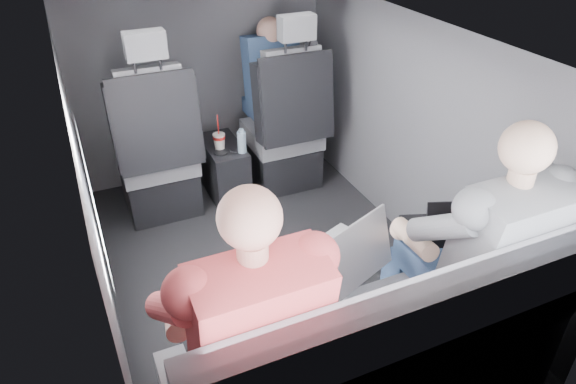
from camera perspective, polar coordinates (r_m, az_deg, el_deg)
name	(u,v)px	position (r m, az deg, el deg)	size (l,w,h in m)	color
floor	(273,266)	(3.07, -1.71, -8.25)	(2.60, 2.60, 0.00)	black
ceiling	(268,36)	(2.42, -2.24, 16.89)	(2.60, 2.60, 0.00)	#B2B2AD
panel_left	(90,206)	(2.54, -21.10, -1.41)	(0.02, 2.60, 1.35)	#56565B
panel_right	(413,136)	(3.09, 13.77, 6.06)	(0.02, 2.60, 1.35)	#56565B
panel_front	(202,86)	(3.81, -9.55, 11.55)	(1.80, 0.02, 1.35)	#56565B
panel_back	(422,345)	(1.80, 14.71, -16.13)	(1.80, 0.02, 1.35)	#56565B
side_window	(92,195)	(2.16, -20.92, -0.35)	(0.02, 0.75, 0.42)	white
seatbelt	(296,89)	(3.35, 0.84, 11.37)	(0.05, 0.01, 0.65)	black
front_seat_left	(158,160)	(3.43, -14.26, 3.51)	(0.52, 0.58, 1.26)	black
front_seat_right	(285,135)	(3.65, -0.33, 6.36)	(0.52, 0.58, 1.26)	black
center_console	(224,170)	(3.64, -7.08, 2.47)	(0.24, 0.48, 0.41)	black
rear_bench	(373,366)	(2.19, 9.47, -18.49)	(1.60, 0.57, 0.92)	slate
soda_cup	(219,141)	(3.45, -7.64, 5.65)	(0.08, 0.08, 0.25)	white
water_bottle	(242,142)	(3.40, -5.16, 5.59)	(0.06, 0.06, 0.17)	#9ABED0
laptop_white	(240,294)	(1.97, -5.34, -11.22)	(0.38, 0.37, 0.26)	white
laptop_silver	(344,255)	(2.15, 6.23, -6.95)	(0.45, 0.47, 0.27)	#B2B3B7
laptop_black	(446,227)	(2.41, 17.12, -3.73)	(0.36, 0.37, 0.22)	black
passenger_rear_left	(245,328)	(1.84, -4.75, -14.78)	(0.53, 0.65, 1.27)	#2F2F34
passenger_rear_right	(476,252)	(2.27, 20.17, -6.27)	(0.53, 0.65, 1.27)	navy
passenger_front_right	(271,77)	(3.74, -1.91, 12.66)	(0.37, 0.37, 0.72)	navy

